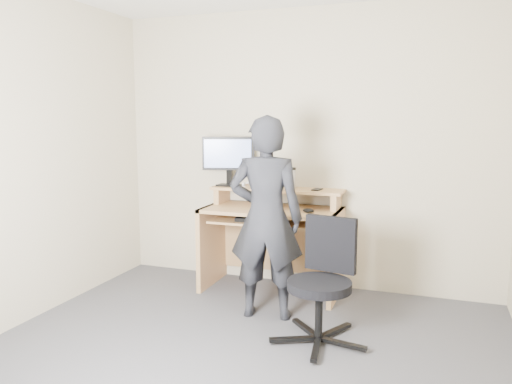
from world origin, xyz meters
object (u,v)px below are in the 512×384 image
Objects in this scene: desk at (274,229)px; office_chair at (323,277)px; monitor at (228,157)px; person at (266,218)px.

desk reaches higher than office_chair.
monitor is 0.56× the size of office_chair.
desk is at bearing -24.30° from monitor.
office_chair is 0.53× the size of person.
monitor is 1.64m from office_chair.
person is (-0.51, 0.27, 0.32)m from office_chair.
person is at bearing -67.19° from monitor.
person reaches higher than office_chair.
monitor is at bearing 173.44° from desk.
monitor is at bearing -58.73° from person.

